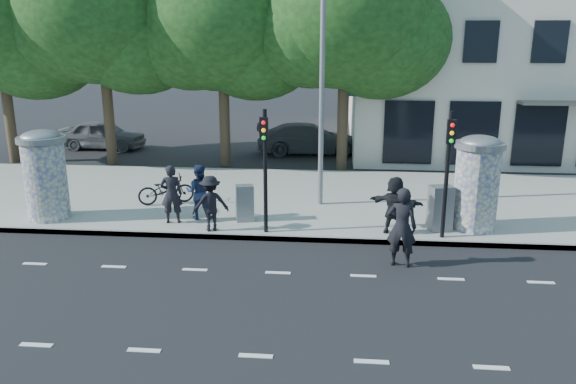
# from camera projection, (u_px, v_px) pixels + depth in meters

# --- Properties ---
(ground) EXTENTS (120.00, 120.00, 0.00)m
(ground) POSITION_uv_depth(u_px,v_px,m) (271.00, 300.00, 11.88)
(ground) COLOR black
(ground) RESTS_ON ground
(sidewalk) EXTENTS (40.00, 8.00, 0.15)m
(sidewalk) POSITION_uv_depth(u_px,v_px,m) (297.00, 199.00, 19.06)
(sidewalk) COLOR gray
(sidewalk) RESTS_ON ground
(curb) EXTENTS (40.00, 0.10, 0.16)m
(curb) POSITION_uv_depth(u_px,v_px,m) (286.00, 239.00, 15.27)
(curb) COLOR slate
(curb) RESTS_ON ground
(lane_dash_near) EXTENTS (32.00, 0.12, 0.01)m
(lane_dash_near) POSITION_uv_depth(u_px,v_px,m) (256.00, 356.00, 9.77)
(lane_dash_near) COLOR silver
(lane_dash_near) RESTS_ON ground
(lane_dash_far) EXTENTS (32.00, 0.12, 0.01)m
(lane_dash_far) POSITION_uv_depth(u_px,v_px,m) (278.00, 273.00, 13.22)
(lane_dash_far) COLOR silver
(lane_dash_far) RESTS_ON ground
(ad_column_left) EXTENTS (1.36, 1.36, 2.65)m
(ad_column_left) POSITION_uv_depth(u_px,v_px,m) (45.00, 173.00, 16.42)
(ad_column_left) COLOR beige
(ad_column_left) RESTS_ON sidewalk
(ad_column_right) EXTENTS (1.36, 1.36, 2.65)m
(ad_column_right) POSITION_uv_depth(u_px,v_px,m) (477.00, 180.00, 15.53)
(ad_column_right) COLOR beige
(ad_column_right) RESTS_ON sidewalk
(traffic_pole_near) EXTENTS (0.22, 0.31, 3.40)m
(traffic_pole_near) POSITION_uv_depth(u_px,v_px,m) (265.00, 159.00, 14.98)
(traffic_pole_near) COLOR black
(traffic_pole_near) RESTS_ON sidewalk
(traffic_pole_far) EXTENTS (0.22, 0.31, 3.40)m
(traffic_pole_far) POSITION_uv_depth(u_px,v_px,m) (448.00, 162.00, 14.56)
(traffic_pole_far) COLOR black
(traffic_pole_far) RESTS_ON sidewalk
(street_lamp) EXTENTS (0.25, 0.93, 8.00)m
(street_lamp) POSITION_uv_depth(u_px,v_px,m) (322.00, 57.00, 16.90)
(street_lamp) COLOR slate
(street_lamp) RESTS_ON sidewalk
(tree_mid_left) EXTENTS (7.20, 7.20, 9.57)m
(tree_mid_left) POSITION_uv_depth(u_px,v_px,m) (100.00, 9.00, 22.90)
(tree_mid_left) COLOR #38281C
(tree_mid_left) RESTS_ON ground
(tree_near_left) EXTENTS (6.80, 6.80, 8.97)m
(tree_near_left) POSITION_uv_depth(u_px,v_px,m) (222.00, 20.00, 22.77)
(tree_near_left) COLOR #38281C
(tree_near_left) RESTS_ON ground
(tree_center) EXTENTS (7.00, 7.00, 9.30)m
(tree_center) POSITION_uv_depth(u_px,v_px,m) (345.00, 12.00, 21.88)
(tree_center) COLOR #38281C
(tree_center) RESTS_ON ground
(building) EXTENTS (20.30, 15.85, 12.00)m
(building) POSITION_uv_depth(u_px,v_px,m) (552.00, 25.00, 28.43)
(building) COLOR beige
(building) RESTS_ON ground
(ped_b) EXTENTS (0.70, 0.53, 1.72)m
(ped_b) POSITION_uv_depth(u_px,v_px,m) (171.00, 194.00, 16.14)
(ped_b) COLOR black
(ped_b) RESTS_ON sidewalk
(ped_c) EXTENTS (0.82, 0.65, 1.65)m
(ped_c) POSITION_uv_depth(u_px,v_px,m) (199.00, 192.00, 16.51)
(ped_c) COLOR #1E2A4B
(ped_c) RESTS_ON sidewalk
(ped_d) EXTENTS (1.15, 0.92, 1.56)m
(ped_d) POSITION_uv_depth(u_px,v_px,m) (211.00, 203.00, 15.51)
(ped_d) COLOR black
(ped_d) RESTS_ON sidewalk
(ped_f) EXTENTS (1.59, 1.03, 1.61)m
(ped_f) POSITION_uv_depth(u_px,v_px,m) (395.00, 205.00, 15.26)
(ped_f) COLOR black
(ped_f) RESTS_ON sidewalk
(man_road) EXTENTS (0.79, 0.60, 1.96)m
(man_road) POSITION_uv_depth(u_px,v_px,m) (402.00, 227.00, 13.41)
(man_road) COLOR black
(man_road) RESTS_ON ground
(bicycle) EXTENTS (1.29, 1.88, 0.94)m
(bicycle) POSITION_uv_depth(u_px,v_px,m) (166.00, 190.00, 18.12)
(bicycle) COLOR black
(bicycle) RESTS_ON sidewalk
(cabinet_left) EXTENTS (0.59, 0.49, 1.07)m
(cabinet_left) POSITION_uv_depth(u_px,v_px,m) (245.00, 203.00, 16.40)
(cabinet_left) COLOR slate
(cabinet_left) RESTS_ON sidewalk
(cabinet_right) EXTENTS (0.71, 0.60, 1.27)m
(cabinet_right) POSITION_uv_depth(u_px,v_px,m) (440.00, 208.00, 15.56)
(cabinet_right) COLOR slate
(cabinet_right) RESTS_ON sidewalk
(car_left) EXTENTS (1.85, 4.22, 1.42)m
(car_left) POSITION_uv_depth(u_px,v_px,m) (103.00, 135.00, 27.81)
(car_left) COLOR #585B60
(car_left) RESTS_ON ground
(car_right) EXTENTS (2.58, 5.13, 1.43)m
(car_right) POSITION_uv_depth(u_px,v_px,m) (309.00, 138.00, 26.75)
(car_right) COLOR #484A4E
(car_right) RESTS_ON ground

